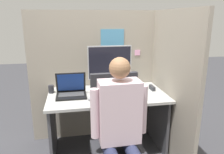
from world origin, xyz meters
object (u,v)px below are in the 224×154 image
object	(u,v)px
person	(120,124)
laptop	(71,91)
carrot_toy	(124,96)
pen_cup	(51,89)
office_chair	(117,135)
paper_box	(110,87)
coffee_mug	(136,83)
stapler	(152,88)
monitor	(110,65)

from	to	relation	value
person	laptop	bearing A→B (deg)	116.60
carrot_toy	pen_cup	bearing A→B (deg)	158.10
office_chair	pen_cup	bearing A→B (deg)	129.37
paper_box	laptop	world-z (taller)	laptop
person	paper_box	bearing A→B (deg)	85.33
laptop	coffee_mug	size ratio (longest dim) A/B	3.21
laptop	office_chair	xyz separation A→B (m)	(0.39, -0.62, -0.24)
paper_box	stapler	bearing A→B (deg)	-12.98
coffee_mug	monitor	bearing A→B (deg)	-175.97
paper_box	monitor	distance (m)	0.28
carrot_toy	office_chair	size ratio (longest dim) A/B	0.11
laptop	office_chair	distance (m)	0.77
monitor	carrot_toy	distance (m)	0.45
stapler	pen_cup	world-z (taller)	pen_cup
office_chair	pen_cup	size ratio (longest dim) A/B	11.73
paper_box	coffee_mug	size ratio (longest dim) A/B	3.27
coffee_mug	pen_cup	world-z (taller)	coffee_mug
stapler	office_chair	world-z (taller)	office_chair
laptop	coffee_mug	bearing A→B (deg)	12.46
stapler	office_chair	bearing A→B (deg)	-131.34
stapler	carrot_toy	size ratio (longest dim) A/B	1.11
coffee_mug	pen_cup	xyz separation A→B (m)	(-1.03, -0.04, -0.01)
monitor	coffee_mug	world-z (taller)	monitor
person	coffee_mug	bearing A→B (deg)	66.62
laptop	person	distance (m)	0.87
laptop	person	size ratio (longest dim) A/B	0.26
pen_cup	laptop	bearing A→B (deg)	-31.81
laptop	pen_cup	xyz separation A→B (m)	(-0.23, 0.14, -0.00)
person	coffee_mug	distance (m)	1.04
monitor	laptop	size ratio (longest dim) A/B	1.58
coffee_mug	office_chair	bearing A→B (deg)	-117.26
paper_box	laptop	xyz separation A→B (m)	(-0.47, -0.15, 0.02)
paper_box	pen_cup	size ratio (longest dim) A/B	3.66
monitor	carrot_toy	world-z (taller)	monitor
stapler	carrot_toy	world-z (taller)	stapler
laptop	office_chair	size ratio (longest dim) A/B	0.31
coffee_mug	carrot_toy	bearing A→B (deg)	-123.52
paper_box	stapler	xyz separation A→B (m)	(0.50, -0.12, -0.00)
carrot_toy	monitor	bearing A→B (deg)	107.03
paper_box	monitor	xyz separation A→B (m)	(0.00, 0.00, 0.28)
paper_box	person	world-z (taller)	person
paper_box	monitor	world-z (taller)	monitor
paper_box	office_chair	bearing A→B (deg)	-95.35
carrot_toy	stapler	bearing A→B (deg)	28.10
office_chair	person	distance (m)	0.26
paper_box	pen_cup	world-z (taller)	pen_cup
laptop	person	bearing A→B (deg)	-63.40
stapler	carrot_toy	distance (m)	0.45
monitor	carrot_toy	size ratio (longest dim) A/B	4.52
laptop	office_chair	world-z (taller)	office_chair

